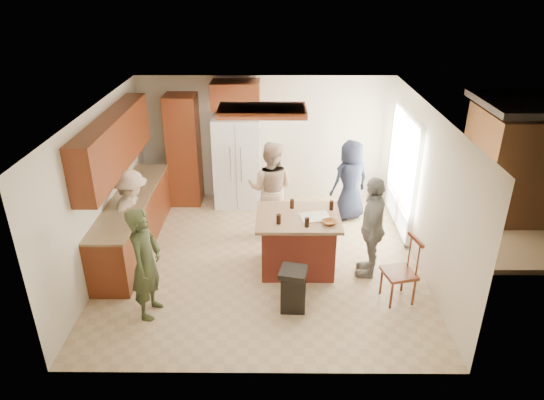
{
  "coord_description": "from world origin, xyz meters",
  "views": [
    {
      "loc": [
        0.19,
        -6.79,
        4.32
      ],
      "look_at": [
        0.15,
        -0.15,
        1.15
      ],
      "focal_mm": 32.0,
      "sensor_mm": 36.0,
      "label": 1
    }
  ],
  "objects_px": {
    "person_front_left": "(146,263)",
    "refrigerator": "(237,162)",
    "person_behind_left": "(271,189)",
    "kitchen_island": "(298,242)",
    "person_behind_right": "(350,180)",
    "spindle_chair": "(400,273)",
    "person_side_right": "(372,227)",
    "person_counter": "(133,214)",
    "trash_bin": "(293,289)"
  },
  "relations": [
    {
      "from": "person_counter",
      "to": "refrigerator",
      "type": "height_order",
      "value": "refrigerator"
    },
    {
      "from": "refrigerator",
      "to": "kitchen_island",
      "type": "distance_m",
      "value": 2.65
    },
    {
      "from": "person_side_right",
      "to": "trash_bin",
      "type": "bearing_deg",
      "value": -41.48
    },
    {
      "from": "kitchen_island",
      "to": "person_counter",
      "type": "bearing_deg",
      "value": 171.78
    },
    {
      "from": "person_counter",
      "to": "refrigerator",
      "type": "xyz_separation_m",
      "value": [
        1.54,
        1.99,
        0.15
      ]
    },
    {
      "from": "trash_bin",
      "to": "person_side_right",
      "type": "bearing_deg",
      "value": 36.02
    },
    {
      "from": "person_behind_right",
      "to": "refrigerator",
      "type": "bearing_deg",
      "value": -41.86
    },
    {
      "from": "person_behind_left",
      "to": "kitchen_island",
      "type": "xyz_separation_m",
      "value": [
        0.43,
        -1.16,
        -0.38
      ]
    },
    {
      "from": "kitchen_island",
      "to": "person_behind_left",
      "type": "bearing_deg",
      "value": 110.28
    },
    {
      "from": "person_side_right",
      "to": "trash_bin",
      "type": "xyz_separation_m",
      "value": [
        -1.21,
        -0.88,
        -0.49
      ]
    },
    {
      "from": "person_front_left",
      "to": "refrigerator",
      "type": "relative_size",
      "value": 0.89
    },
    {
      "from": "refrigerator",
      "to": "spindle_chair",
      "type": "bearing_deg",
      "value": -51.65
    },
    {
      "from": "person_front_left",
      "to": "trash_bin",
      "type": "relative_size",
      "value": 2.55
    },
    {
      "from": "person_side_right",
      "to": "person_behind_right",
      "type": "bearing_deg",
      "value": -165.48
    },
    {
      "from": "person_behind_right",
      "to": "refrigerator",
      "type": "relative_size",
      "value": 0.85
    },
    {
      "from": "person_counter",
      "to": "person_behind_left",
      "type": "bearing_deg",
      "value": -54.45
    },
    {
      "from": "trash_bin",
      "to": "person_behind_right",
      "type": "bearing_deg",
      "value": 67.47
    },
    {
      "from": "person_counter",
      "to": "spindle_chair",
      "type": "xyz_separation_m",
      "value": [
        4.06,
        -1.19,
        -0.3
      ]
    },
    {
      "from": "person_behind_left",
      "to": "person_side_right",
      "type": "distance_m",
      "value": 2.01
    },
    {
      "from": "person_front_left",
      "to": "refrigerator",
      "type": "distance_m",
      "value": 3.64
    },
    {
      "from": "person_behind_right",
      "to": "kitchen_island",
      "type": "distance_m",
      "value": 2.06
    },
    {
      "from": "person_front_left",
      "to": "person_counter",
      "type": "height_order",
      "value": "person_front_left"
    },
    {
      "from": "person_behind_right",
      "to": "person_counter",
      "type": "bearing_deg",
      "value": -5.36
    },
    {
      "from": "person_behind_left",
      "to": "kitchen_island",
      "type": "height_order",
      "value": "person_behind_left"
    },
    {
      "from": "refrigerator",
      "to": "kitchen_island",
      "type": "relative_size",
      "value": 1.41
    },
    {
      "from": "person_behind_left",
      "to": "kitchen_island",
      "type": "relative_size",
      "value": 1.34
    },
    {
      "from": "refrigerator",
      "to": "trash_bin",
      "type": "bearing_deg",
      "value": -73.61
    },
    {
      "from": "person_behind_right",
      "to": "trash_bin",
      "type": "height_order",
      "value": "person_behind_right"
    },
    {
      "from": "refrigerator",
      "to": "spindle_chair",
      "type": "height_order",
      "value": "refrigerator"
    },
    {
      "from": "person_counter",
      "to": "kitchen_island",
      "type": "bearing_deg",
      "value": -82.0
    },
    {
      "from": "person_front_left",
      "to": "kitchen_island",
      "type": "relative_size",
      "value": 1.25
    },
    {
      "from": "refrigerator",
      "to": "spindle_chair",
      "type": "distance_m",
      "value": 4.08
    },
    {
      "from": "person_front_left",
      "to": "spindle_chair",
      "type": "xyz_separation_m",
      "value": [
        3.48,
        0.32,
        -0.35
      ]
    },
    {
      "from": "person_side_right",
      "to": "kitchen_island",
      "type": "bearing_deg",
      "value": -84.14
    },
    {
      "from": "person_behind_right",
      "to": "person_counter",
      "type": "relative_size",
      "value": 1.02
    },
    {
      "from": "kitchen_island",
      "to": "trash_bin",
      "type": "bearing_deg",
      "value": -95.71
    },
    {
      "from": "person_behind_right",
      "to": "spindle_chair",
      "type": "distance_m",
      "value": 2.61
    },
    {
      "from": "person_side_right",
      "to": "person_counter",
      "type": "relative_size",
      "value": 1.08
    },
    {
      "from": "person_behind_right",
      "to": "spindle_chair",
      "type": "bearing_deg",
      "value": 72.53
    },
    {
      "from": "person_side_right",
      "to": "kitchen_island",
      "type": "relative_size",
      "value": 1.27
    },
    {
      "from": "person_front_left",
      "to": "person_behind_right",
      "type": "bearing_deg",
      "value": -37.63
    },
    {
      "from": "spindle_chair",
      "to": "person_counter",
      "type": "bearing_deg",
      "value": 163.65
    },
    {
      "from": "person_front_left",
      "to": "person_side_right",
      "type": "height_order",
      "value": "person_side_right"
    },
    {
      "from": "person_front_left",
      "to": "refrigerator",
      "type": "xyz_separation_m",
      "value": [
        0.97,
        3.5,
        0.1
      ]
    },
    {
      "from": "refrigerator",
      "to": "spindle_chair",
      "type": "relative_size",
      "value": 1.81
    },
    {
      "from": "person_behind_left",
      "to": "person_behind_right",
      "type": "xyz_separation_m",
      "value": [
        1.47,
        0.6,
        -0.09
      ]
    },
    {
      "from": "person_behind_left",
      "to": "kitchen_island",
      "type": "bearing_deg",
      "value": 122.79
    },
    {
      "from": "person_side_right",
      "to": "kitchen_island",
      "type": "height_order",
      "value": "person_side_right"
    },
    {
      "from": "person_behind_right",
      "to": "person_side_right",
      "type": "height_order",
      "value": "person_side_right"
    },
    {
      "from": "person_front_left",
      "to": "person_counter",
      "type": "distance_m",
      "value": 1.62
    }
  ]
}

